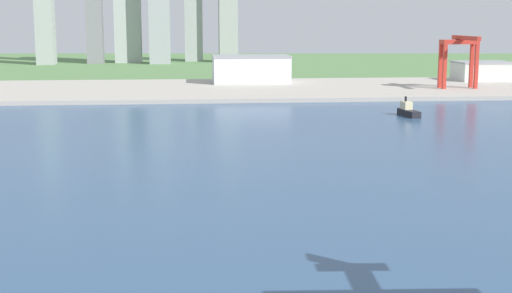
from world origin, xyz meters
The scene contains 8 objects.
ground_plane centered at (0.00, 300.00, 0.00)m, with size 2400.00×2400.00×0.00m, color #537C47.
water_bay centered at (0.00, 240.00, 0.07)m, with size 840.00×360.00×0.15m, color #2D4C70.
industrial_pier centered at (0.00, 490.00, 1.25)m, with size 840.00×140.00×2.50m, color #AAA398.
tugboat_small centered at (74.59, 358.08, 2.64)m, with size 6.88×17.98×9.21m.
port_crane_red centered at (142.07, 468.81, 26.93)m, with size 23.21×41.97×33.71m.
warehouse_main centered at (13.23, 526.46, 12.01)m, with size 53.88×34.51×18.97m.
warehouse_annex centered at (182.77, 528.94, 9.39)m, with size 38.46×30.35×13.73m.
distant_skyline centered at (-81.01, 814.50, 65.59)m, with size 210.08×74.35×152.39m.
Camera 1 is at (-32.38, 19.02, 46.23)m, focal length 50.81 mm.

